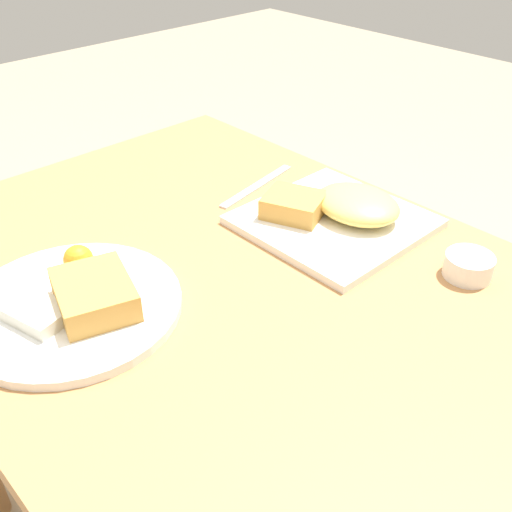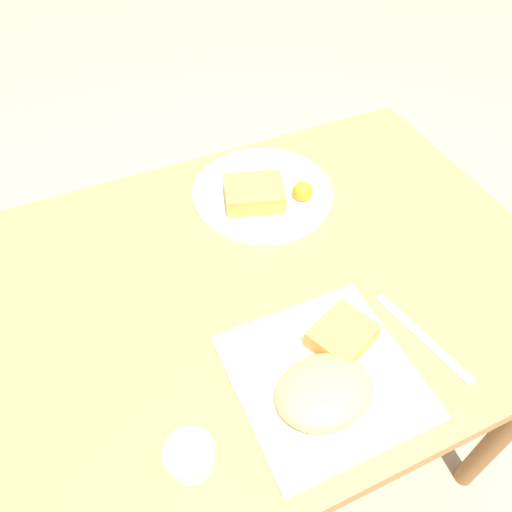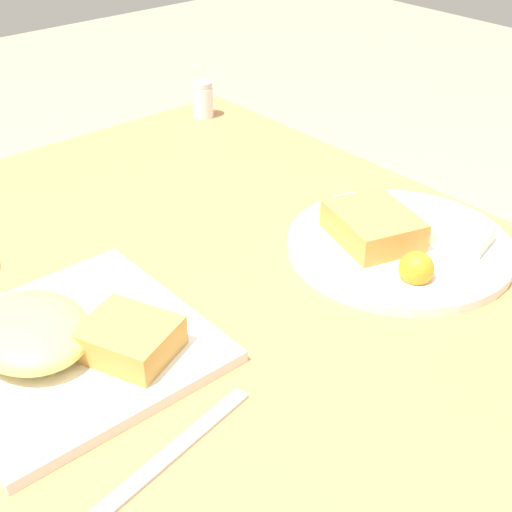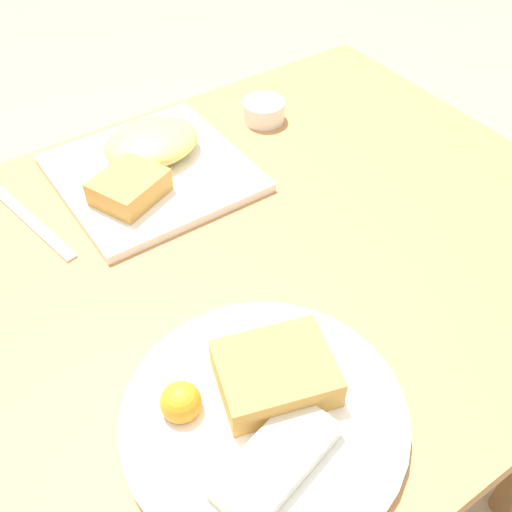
# 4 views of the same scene
# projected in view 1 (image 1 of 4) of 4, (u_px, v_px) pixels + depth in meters

# --- Properties ---
(dining_table) EXTENTS (1.08, 0.79, 0.78)m
(dining_table) POSITION_uv_depth(u_px,v_px,m) (232.00, 325.00, 0.94)
(dining_table) COLOR #B27A47
(dining_table) RESTS_ON ground_plane
(plate_square_near) EXTENTS (0.27, 0.27, 0.06)m
(plate_square_near) POSITION_uv_depth(u_px,v_px,m) (337.00, 213.00, 1.01)
(plate_square_near) COLOR white
(plate_square_near) RESTS_ON dining_table
(plate_oval_far) EXTENTS (0.30, 0.30, 0.05)m
(plate_oval_far) POSITION_uv_depth(u_px,v_px,m) (73.00, 302.00, 0.82)
(plate_oval_far) COLOR white
(plate_oval_far) RESTS_ON dining_table
(sauce_ramekin) EXTENTS (0.07, 0.07, 0.03)m
(sauce_ramekin) POSITION_uv_depth(u_px,v_px,m) (469.00, 265.00, 0.88)
(sauce_ramekin) COLOR white
(sauce_ramekin) RESTS_ON dining_table
(butter_knife) EXTENTS (0.05, 0.21, 0.00)m
(butter_knife) POSITION_uv_depth(u_px,v_px,m) (257.00, 186.00, 1.13)
(butter_knife) COLOR silver
(butter_knife) RESTS_ON dining_table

